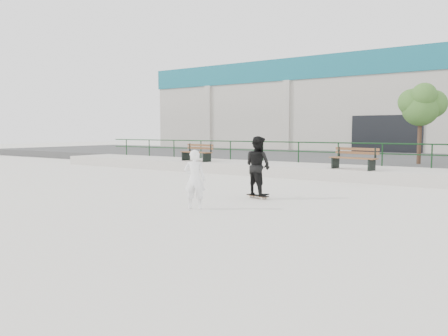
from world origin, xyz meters
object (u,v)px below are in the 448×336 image
Objects in this scene: bench_left at (197,153)px; skateboard at (258,196)px; bench_right at (354,158)px; standing_skater at (258,166)px; seated_skater at (195,180)px; tree at (421,104)px.

bench_left reaches higher than skateboard.
bench_right is at bearing 94.52° from skateboard.
bench_left is 9.60m from skateboard.
seated_skater is at bearing 96.79° from standing_skater.
tree reaches higher than seated_skater.
bench_right is 8.68m from seated_skater.
tree is (9.89, 4.30, 2.37)m from bench_left.
standing_skater is at bearing -88.17° from bench_right.
standing_skater is at bearing -30.84° from bench_left.
seated_skater is at bearing -88.21° from bench_right.
seated_skater is (6.69, -8.89, -0.16)m from bench_left.
tree is 2.08× the size of standing_skater.
skateboard is (-2.74, -10.64, -3.23)m from tree.
standing_skater is (7.15, -6.34, 0.05)m from bench_left.
skateboard is 0.45× the size of standing_skater.
bench_right is at bearing 8.29° from bench_left.
bench_left is at bearing -170.41° from bench_right.
seated_skater is at bearing -103.65° from tree.
bench_right is 2.50× the size of skateboard.
bench_right is at bearing -124.95° from seated_skater.
bench_right is 1.12× the size of standing_skater.
bench_right is 6.15m from skateboard.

